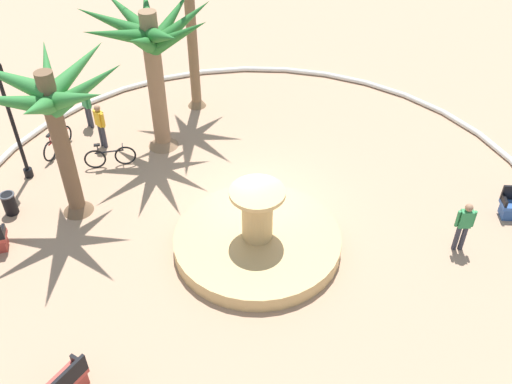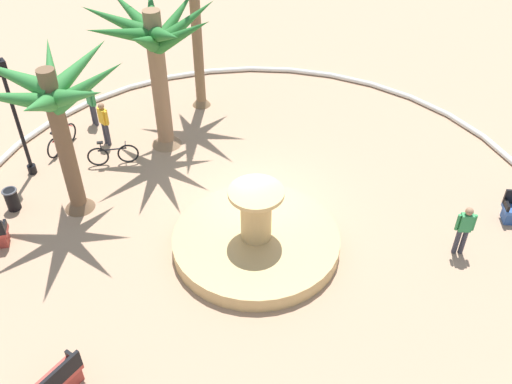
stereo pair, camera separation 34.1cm
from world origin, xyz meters
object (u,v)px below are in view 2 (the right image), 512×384
(trash_bin, at_px, (12,199))
(bicycle_by_lamppost, at_px, (113,155))
(person_pedestrian_stroll, at_px, (464,228))
(bicycle_red_frame, at_px, (62,140))
(person_cyclist_photo, at_px, (104,121))
(palm_tree_mid_plaza, at_px, (155,44))
(palm_tree_by_curb, at_px, (55,104))
(lamppost, at_px, (13,109))
(fountain, at_px, (256,239))
(person_cyclist_helmet, at_px, (91,103))

(trash_bin, height_order, bicycle_by_lamppost, bicycle_by_lamppost)
(person_pedestrian_stroll, bearing_deg, bicycle_red_frame, -57.70)
(bicycle_by_lamppost, height_order, person_cyclist_photo, person_cyclist_photo)
(bicycle_red_frame, bearing_deg, palm_tree_mid_plaza, 149.61)
(palm_tree_by_curb, distance_m, lamppost, 2.97)
(palm_tree_mid_plaza, bearing_deg, palm_tree_by_curb, 22.03)
(bicycle_red_frame, relative_size, person_cyclist_photo, 0.85)
(trash_bin, xyz_separation_m, person_cyclist_photo, (-3.84, -1.64, 0.55))
(palm_tree_mid_plaza, bearing_deg, bicycle_red_frame, -30.39)
(fountain, distance_m, person_cyclist_helmet, 8.94)
(fountain, relative_size, bicycle_by_lamppost, 2.99)
(bicycle_red_frame, distance_m, person_cyclist_photo, 1.63)
(person_cyclist_photo, bearing_deg, bicycle_red_frame, -22.82)
(bicycle_red_frame, xyz_separation_m, person_cyclist_photo, (-1.42, 0.60, 0.55))
(person_cyclist_photo, bearing_deg, person_cyclist_helmet, -96.24)
(person_cyclist_photo, bearing_deg, palm_tree_mid_plaza, 144.08)
(bicycle_by_lamppost, height_order, person_pedestrian_stroll, person_pedestrian_stroll)
(trash_bin, relative_size, bicycle_by_lamppost, 0.46)
(lamppost, height_order, person_cyclist_helmet, lamppost)
(fountain, distance_m, palm_tree_by_curb, 6.62)
(lamppost, bearing_deg, palm_tree_mid_plaza, 166.25)
(fountain, relative_size, person_cyclist_photo, 2.86)
(palm_tree_mid_plaza, bearing_deg, person_cyclist_helmet, -60.59)
(palm_tree_by_curb, relative_size, person_cyclist_helmet, 3.05)
(trash_bin, distance_m, person_cyclist_photo, 4.21)
(trash_bin, relative_size, bicycle_red_frame, 0.51)
(palm_tree_mid_plaza, distance_m, trash_bin, 6.52)
(person_cyclist_photo, bearing_deg, fountain, 99.87)
(trash_bin, xyz_separation_m, person_cyclist_helmet, (-4.00, -3.13, 0.53))
(bicycle_red_frame, height_order, person_cyclist_photo, person_cyclist_photo)
(fountain, bearing_deg, trash_bin, -48.20)
(palm_tree_by_curb, xyz_separation_m, bicycle_red_frame, (-0.71, -3.38, -3.29))
(bicycle_red_frame, bearing_deg, person_pedestrian_stroll, 122.30)
(lamppost, bearing_deg, bicycle_red_frame, -151.44)
(bicycle_by_lamppost, distance_m, person_cyclist_helmet, 2.85)
(palm_tree_by_curb, bearing_deg, bicycle_by_lamppost, -139.82)
(trash_bin, relative_size, person_cyclist_helmet, 0.45)
(trash_bin, relative_size, person_pedestrian_stroll, 0.44)
(lamppost, height_order, bicycle_red_frame, lamppost)
(palm_tree_mid_plaza, distance_m, bicycle_red_frame, 4.98)
(bicycle_by_lamppost, relative_size, person_cyclist_photo, 0.96)
(fountain, distance_m, lamppost, 8.56)
(lamppost, relative_size, person_cyclist_helmet, 2.59)
(fountain, bearing_deg, person_pedestrian_stroll, 142.46)
(palm_tree_mid_plaza, height_order, bicycle_by_lamppost, palm_tree_mid_plaza)
(palm_tree_by_curb, bearing_deg, bicycle_red_frame, -101.93)
(lamppost, distance_m, person_cyclist_helmet, 3.70)
(trash_bin, xyz_separation_m, bicycle_red_frame, (-2.42, -2.23, -0.00))
(person_cyclist_helmet, relative_size, person_cyclist_photo, 0.98)
(lamppost, bearing_deg, person_cyclist_helmet, -150.86)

